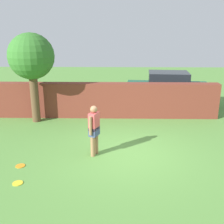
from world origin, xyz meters
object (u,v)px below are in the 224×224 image
Objects in this scene: person at (94,128)px; frisbee_yellow at (18,183)px; tree at (31,58)px; car at (168,89)px; frisbee_orange at (20,166)px.

frisbee_yellow is at bearing 156.11° from person.
tree is 5.66m from frisbee_yellow.
tree reaches higher than person.
person reaches higher than frisbee_yellow.
car is 8.70m from frisbee_orange.
person is at bearing 65.83° from car.
tree is at bearing 99.38° from frisbee_orange.
car is (3.32, 5.93, -0.04)m from person.
tree is 13.72× the size of frisbee_yellow.
frisbee_orange is (-2.12, -0.80, -0.89)m from person.
frisbee_yellow is (0.25, -0.91, 0.00)m from frisbee_orange.
tree is 6.94m from car.
frisbee_yellow is (0.91, -4.89, -2.70)m from tree.
frisbee_yellow is (-1.87, -1.71, -0.89)m from person.
tree is 13.72× the size of frisbee_orange.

